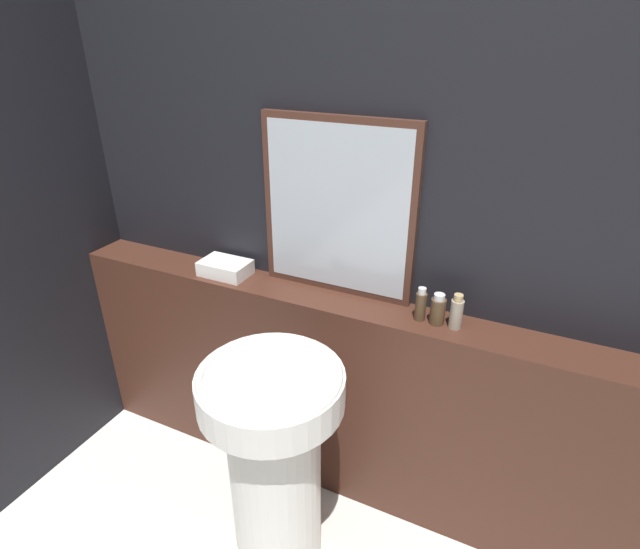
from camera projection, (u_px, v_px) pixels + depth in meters
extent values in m
cube|color=black|center=(364.00, 211.00, 1.84)|extent=(8.00, 0.06, 2.50)
cube|color=#422319|center=(345.00, 398.00, 2.09)|extent=(2.50, 0.19, 0.93)
cylinder|color=white|center=(276.00, 487.00, 1.78)|extent=(0.32, 0.32, 0.77)
cylinder|color=white|center=(271.00, 389.00, 1.58)|extent=(0.48, 0.48, 0.11)
torus|color=white|center=(270.00, 375.00, 1.56)|extent=(0.46, 0.46, 0.02)
cube|color=#47281E|center=(338.00, 209.00, 1.83)|extent=(0.60, 0.03, 0.67)
cube|color=#B2BCC6|center=(337.00, 210.00, 1.83)|extent=(0.55, 0.02, 0.62)
cube|color=white|center=(225.00, 268.00, 2.09)|extent=(0.20, 0.14, 0.06)
cylinder|color=#4C3823|center=(421.00, 307.00, 1.76)|extent=(0.04, 0.04, 0.10)
cylinder|color=silver|center=(422.00, 291.00, 1.73)|extent=(0.03, 0.03, 0.02)
cylinder|color=#4C3823|center=(438.00, 311.00, 1.73)|extent=(0.05, 0.05, 0.09)
cylinder|color=silver|center=(439.00, 297.00, 1.71)|extent=(0.04, 0.04, 0.02)
cylinder|color=gray|center=(456.00, 314.00, 1.71)|extent=(0.04, 0.04, 0.11)
cylinder|color=tan|center=(459.00, 298.00, 1.68)|extent=(0.03, 0.03, 0.02)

